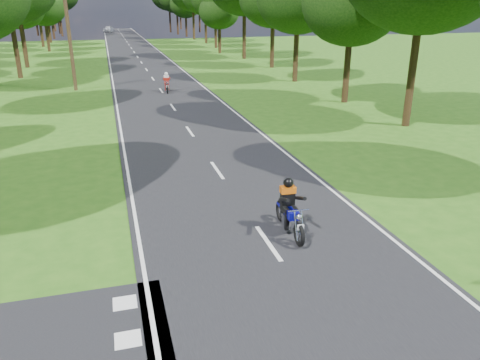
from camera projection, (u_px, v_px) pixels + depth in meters
name	position (u px, v px, depth m)	size (l,w,h in m)	color
ground	(297.00, 284.00, 10.63)	(160.00, 160.00, 0.00)	#275613
main_road	(137.00, 57.00, 55.64)	(7.00, 140.00, 0.02)	black
road_markings	(137.00, 58.00, 53.91)	(7.40, 140.00, 0.01)	silver
telegraph_pole	(69.00, 32.00, 32.88)	(1.20, 0.26, 8.00)	#382616
rider_near_blue	(290.00, 207.00, 12.72)	(0.62, 1.85, 1.54)	#0D0D90
rider_far_red	(167.00, 82.00, 33.30)	(0.56, 1.67, 1.39)	#9A150B
distant_car	(109.00, 29.00, 102.30)	(1.61, 4.00, 1.36)	silver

